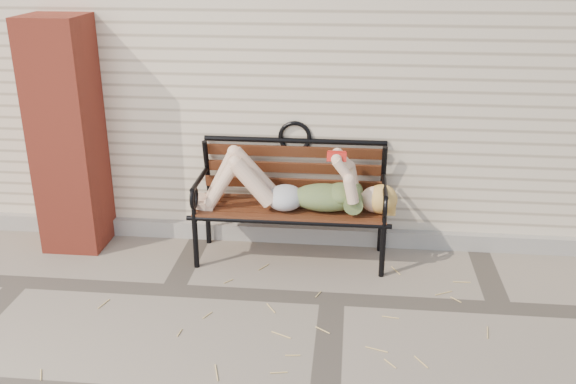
# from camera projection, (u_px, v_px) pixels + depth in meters

# --- Properties ---
(ground) EXTENTS (80.00, 80.00, 0.00)m
(ground) POSITION_uv_depth(u_px,v_px,m) (332.00, 299.00, 4.89)
(ground) COLOR gray
(ground) RESTS_ON ground
(house_wall) EXTENTS (8.00, 4.00, 3.00)m
(house_wall) POSITION_uv_depth(u_px,v_px,m) (346.00, 42.00, 7.11)
(house_wall) COLOR beige
(house_wall) RESTS_ON ground
(foundation_strip) EXTENTS (8.00, 0.10, 0.15)m
(foundation_strip) POSITION_uv_depth(u_px,v_px,m) (337.00, 236.00, 5.76)
(foundation_strip) COLOR #9A948B
(foundation_strip) RESTS_ON ground
(brick_pillar) EXTENTS (0.50, 0.50, 2.00)m
(brick_pillar) POSITION_uv_depth(u_px,v_px,m) (68.00, 136.00, 5.44)
(brick_pillar) COLOR #AD3927
(brick_pillar) RESTS_ON ground
(garden_bench) EXTENTS (1.74, 0.69, 1.12)m
(garden_bench) POSITION_uv_depth(u_px,v_px,m) (292.00, 185.00, 5.38)
(garden_bench) COLOR black
(garden_bench) RESTS_ON ground
(reading_woman) EXTENTS (1.64, 0.37, 0.52)m
(reading_woman) POSITION_uv_depth(u_px,v_px,m) (292.00, 187.00, 5.24)
(reading_woman) COLOR #0A3047
(reading_woman) RESTS_ON ground
(straw_scatter) EXTENTS (2.77, 1.54, 0.01)m
(straw_scatter) POSITION_uv_depth(u_px,v_px,m) (308.00, 330.00, 4.49)
(straw_scatter) COLOR #DDB86C
(straw_scatter) RESTS_ON ground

